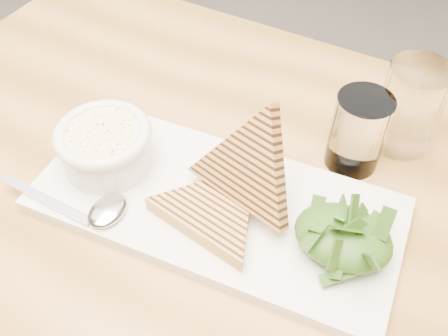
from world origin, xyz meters
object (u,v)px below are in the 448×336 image
at_px(platter, 216,204).
at_px(glass_far, 410,107).
at_px(soup_bowl, 107,151).
at_px(table_top, 316,331).
at_px(glass_near, 358,132).

height_order(platter, glass_far, glass_far).
xyz_separation_m(soup_bowl, glass_far, (0.30, 0.21, 0.02)).
xyz_separation_m(platter, glass_far, (0.16, 0.21, 0.05)).
bearing_deg(soup_bowl, glass_far, 35.18).
bearing_deg(soup_bowl, table_top, -13.56).
distance_m(table_top, glass_far, 0.29).
relative_size(table_top, glass_near, 13.35).
relative_size(table_top, platter, 3.22).
bearing_deg(glass_far, table_top, -91.40).
distance_m(table_top, soup_bowl, 0.31).
bearing_deg(table_top, platter, 152.99).
relative_size(soup_bowl, glass_near, 1.04).
height_order(glass_near, glass_far, glass_far).
distance_m(soup_bowl, glass_far, 0.37).
bearing_deg(glass_far, soup_bowl, -144.82).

